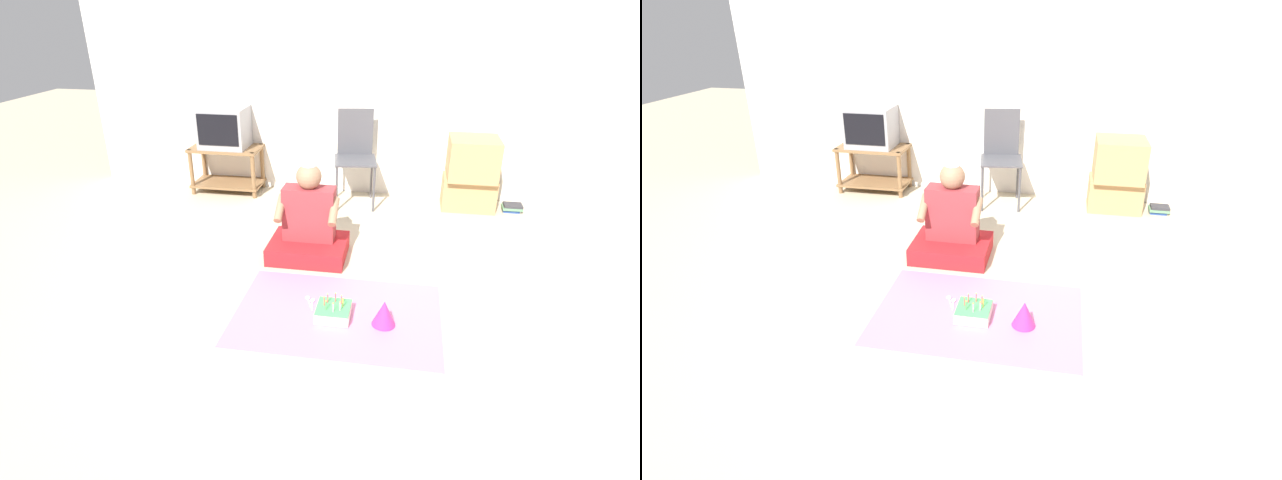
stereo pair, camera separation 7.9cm
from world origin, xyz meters
TOP-DOWN VIEW (x-y plane):
  - ground_plane at (0.00, 0.00)m, footprint 16.00×16.00m
  - wall_back at (0.00, 2.30)m, footprint 6.40×0.06m
  - tv_stand at (-1.66, 2.07)m, footprint 0.75×0.41m
  - tv at (-1.66, 2.07)m, footprint 0.49×0.40m
  - folding_chair at (-0.27, 1.99)m, footprint 0.46×0.48m
  - cardboard_box_stack at (0.88, 2.00)m, footprint 0.52×0.47m
  - book_pile at (1.31, 1.98)m, footprint 0.19×0.14m
  - person_seated at (-0.50, 0.71)m, footprint 0.62×0.50m
  - party_cloth at (-0.14, -0.11)m, footprint 1.37×0.97m
  - birthday_cake at (-0.16, -0.15)m, footprint 0.23×0.23m
  - party_hat_blue at (0.17, -0.18)m, footprint 0.16×0.16m
  - plastic_spoon_near at (-0.37, 0.02)m, footprint 0.07×0.14m
  - plastic_spoon_far at (-0.33, -0.00)m, footprint 0.04×0.14m

SIDE VIEW (x-z plane):
  - ground_plane at x=0.00m, z-range 0.00..0.00m
  - party_cloth at x=-0.14m, z-range 0.00..0.01m
  - plastic_spoon_near at x=-0.37m, z-range 0.01..0.02m
  - plastic_spoon_far at x=-0.33m, z-range 0.01..0.02m
  - book_pile at x=1.31m, z-range 0.00..0.08m
  - birthday_cake at x=-0.16m, z-range -0.03..0.12m
  - party_hat_blue at x=0.17m, z-range 0.01..0.18m
  - person_seated at x=-0.50m, z-range -0.17..0.68m
  - tv_stand at x=-1.66m, z-range 0.05..0.54m
  - cardboard_box_stack at x=0.88m, z-range 0.02..0.73m
  - folding_chair at x=-0.27m, z-range 0.07..1.00m
  - tv at x=-1.66m, z-range 0.49..0.91m
  - wall_back at x=0.00m, z-range 0.00..2.55m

